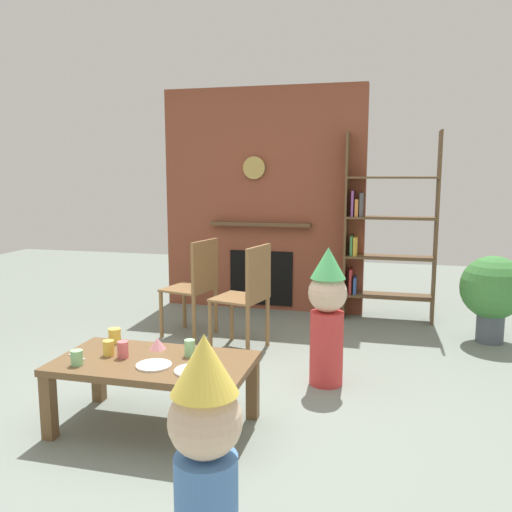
{
  "coord_description": "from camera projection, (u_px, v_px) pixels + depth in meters",
  "views": [
    {
      "loc": [
        1.03,
        -3.09,
        1.49
      ],
      "look_at": [
        0.15,
        0.4,
        0.93
      ],
      "focal_mm": 37.32,
      "sensor_mm": 36.0,
      "label": 1
    }
  ],
  "objects": [
    {
      "name": "ground_plane",
      "position": [
        218.0,
        406.0,
        3.44
      ],
      "size": [
        12.0,
        12.0,
        0.0
      ],
      "primitive_type": "plane",
      "color": "gray"
    },
    {
      "name": "brick_fireplace_feature",
      "position": [
        263.0,
        201.0,
        5.82
      ],
      "size": [
        2.2,
        0.28,
        2.4
      ],
      "color": "brown",
      "rests_on": "ground_plane"
    },
    {
      "name": "bookshelf",
      "position": [
        384.0,
        233.0,
        5.37
      ],
      "size": [
        0.9,
        0.28,
        1.9
      ],
      "color": "brown",
      "rests_on": "ground_plane"
    },
    {
      "name": "coffee_table",
      "position": [
        154.0,
        370.0,
        3.1
      ],
      "size": [
        1.14,
        0.62,
        0.42
      ],
      "color": "brown",
      "rests_on": "ground_plane"
    },
    {
      "name": "paper_cup_near_left",
      "position": [
        109.0,
        348.0,
        3.16
      ],
      "size": [
        0.07,
        0.07,
        0.09
      ],
      "primitive_type": "cylinder",
      "color": "#F2CC4C",
      "rests_on": "coffee_table"
    },
    {
      "name": "paper_cup_near_right",
      "position": [
        190.0,
        348.0,
        3.15
      ],
      "size": [
        0.06,
        0.06,
        0.1
      ],
      "primitive_type": "cylinder",
      "color": "#8CD18C",
      "rests_on": "coffee_table"
    },
    {
      "name": "paper_cup_center",
      "position": [
        123.0,
        350.0,
        3.12
      ],
      "size": [
        0.06,
        0.06,
        0.1
      ],
      "primitive_type": "cylinder",
      "color": "#E5666B",
      "rests_on": "coffee_table"
    },
    {
      "name": "paper_cup_far_left",
      "position": [
        77.0,
        358.0,
        3.0
      ],
      "size": [
        0.07,
        0.07,
        0.09
      ],
      "primitive_type": "cylinder",
      "color": "#8CD18C",
      "rests_on": "coffee_table"
    },
    {
      "name": "paper_cup_far_right",
      "position": [
        115.0,
        336.0,
        3.39
      ],
      "size": [
        0.08,
        0.08,
        0.09
      ],
      "primitive_type": "cylinder",
      "color": "#F2CC4C",
      "rests_on": "coffee_table"
    },
    {
      "name": "paper_plate_front",
      "position": [
        154.0,
        365.0,
        2.98
      ],
      "size": [
        0.2,
        0.2,
        0.01
      ],
      "primitive_type": "cylinder",
      "color": "white",
      "rests_on": "coffee_table"
    },
    {
      "name": "paper_plate_rear",
      "position": [
        194.0,
        371.0,
        2.9
      ],
      "size": [
        0.21,
        0.21,
        0.01
      ],
      "primitive_type": "cylinder",
      "color": "white",
      "rests_on": "coffee_table"
    },
    {
      "name": "birthday_cake_slice",
      "position": [
        158.0,
        343.0,
        3.27
      ],
      "size": [
        0.1,
        0.1,
        0.07
      ],
      "primitive_type": "cone",
      "color": "pink",
      "rests_on": "coffee_table"
    },
    {
      "name": "table_fork",
      "position": [
        77.0,
        357.0,
        3.13
      ],
      "size": [
        0.15,
        0.07,
        0.01
      ],
      "primitive_type": "cube",
      "rotation": [
        0.0,
        0.0,
        2.76
      ],
      "color": "silver",
      "rests_on": "coffee_table"
    },
    {
      "name": "child_with_cone_hat",
      "position": [
        206.0,
        458.0,
        1.86
      ],
      "size": [
        0.26,
        0.26,
        0.95
      ],
      "rotation": [
        0.0,
        0.0,
        2.15
      ],
      "color": "#4C7FC6",
      "rests_on": "ground_plane"
    },
    {
      "name": "child_in_pink",
      "position": [
        327.0,
        313.0,
        3.73
      ],
      "size": [
        0.27,
        0.27,
        0.99
      ],
      "rotation": [
        0.0,
        0.0,
        -2.35
      ],
      "color": "#D13838",
      "rests_on": "ground_plane"
    },
    {
      "name": "dining_chair_left",
      "position": [
        197.0,
        282.0,
        4.84
      ],
      "size": [
        0.48,
        0.48,
        0.9
      ],
      "rotation": [
        0.0,
        0.0,
        2.9
      ],
      "color": "olive",
      "rests_on": "ground_plane"
    },
    {
      "name": "dining_chair_middle",
      "position": [
        249.0,
        291.0,
        4.46
      ],
      "size": [
        0.48,
        0.48,
        0.9
      ],
      "rotation": [
        0.0,
        0.0,
        2.91
      ],
      "color": "olive",
      "rests_on": "ground_plane"
    },
    {
      "name": "potted_plant_tall",
      "position": [
        493.0,
        290.0,
        4.68
      ],
      "size": [
        0.56,
        0.56,
        0.78
      ],
      "color": "#4C5660",
      "rests_on": "ground_plane"
    }
  ]
}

